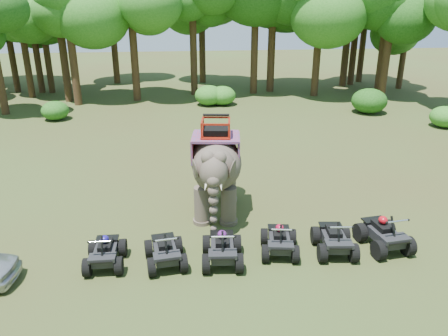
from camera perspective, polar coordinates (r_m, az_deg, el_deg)
The scene contains 27 objects.
ground at distance 15.40m, azimuth 0.51°, elevation -8.23°, with size 110.00×110.00×0.00m, color #47381E.
elephant at distance 16.00m, azimuth -1.06°, elevation 0.19°, with size 1.91×4.35×3.66m, color brown, non-canonical shape.
atv_0 at distance 13.81m, azimuth -15.31°, elevation -10.11°, with size 1.13×1.55×1.15m, color black, non-canonical shape.
atv_1 at distance 13.50m, azimuth -7.72°, elevation -10.18°, with size 1.16×1.59×1.18m, color black, non-canonical shape.
atv_2 at distance 13.46m, azimuth -0.23°, elevation -9.93°, with size 1.22×1.67×1.24m, color black, non-canonical shape.
atv_3 at distance 14.03m, azimuth 7.28°, elevation -8.91°, with size 1.14×1.56×1.15m, color black, non-canonical shape.
atv_4 at distance 14.38m, azimuth 14.26°, elevation -8.47°, with size 1.21×1.65×1.22m, color black, non-canonical shape.
atv_5 at distance 15.08m, azimuth 20.24°, elevation -7.58°, with size 1.27×1.74×1.29m, color black, non-canonical shape.
tree_0 at distance 36.63m, azimuth -4.04°, elevation 16.32°, with size 6.15×6.15×8.79m, color #195114, non-canonical shape.
tree_1 at distance 37.14m, azimuth 4.04°, elevation 16.94°, with size 6.64×6.64×9.49m, color #195114, non-canonical shape.
tree_2 at distance 36.83m, azimuth 12.23°, elevation 16.58°, with size 6.72×6.72×9.60m, color #195114, non-canonical shape.
tree_3 at distance 36.80m, azimuth 20.65°, elevation 14.91°, with size 5.99×5.99×8.55m, color #195114, non-canonical shape.
tree_25 at distance 36.09m, azimuth -20.42°, elevation 15.24°, with size 6.35×6.35×9.06m, color #195114, non-canonical shape.
tree_26 at distance 35.01m, azimuth -11.79°, elevation 16.15°, with size 6.53×6.53×9.33m, color #195114, non-canonical shape.
tree_27 at distance 42.19m, azimuth -2.90°, elevation 17.52°, with size 6.67×6.67×9.53m, color #195114, non-canonical shape.
tree_28 at distance 38.82m, azimuth -24.53°, elevation 13.71°, with size 5.12×5.12×7.31m, color #195114, non-canonical shape.
tree_29 at distance 40.51m, azimuth -23.37°, elevation 14.19°, with size 5.18×5.18×7.39m, color #195114, non-canonical shape.
tree_30 at distance 38.01m, azimuth 6.33°, elevation 18.00°, with size 7.60×7.60×10.86m, color #195114, non-canonical shape.
tree_33 at distance 42.65m, azimuth 16.80°, elevation 16.63°, with size 6.57×6.57×9.38m, color #195114, non-canonical shape.
tree_34 at distance 42.91m, azimuth -14.31°, elevation 16.90°, with size 6.58×6.58×9.40m, color #195114, non-canonical shape.
tree_35 at distance 41.67m, azimuth -26.09°, elevation 13.85°, with size 5.08×5.08×7.26m, color #195114, non-canonical shape.
tree_36 at distance 38.31m, azimuth 20.15°, elevation 15.47°, with size 6.26×6.26×8.95m, color #195114, non-canonical shape.
tree_37 at distance 34.58m, azimuth -19.34°, elevation 15.16°, with size 6.35×6.35×9.07m, color #195114, non-canonical shape.
tree_38 at distance 42.16m, azimuth 22.47°, elevation 14.28°, with size 4.92×4.92×7.03m, color #195114, non-canonical shape.
tree_39 at distance 44.38m, azimuth 17.79°, elevation 16.30°, with size 6.16×6.16×8.80m, color #195114, non-canonical shape.
tree_40 at distance 40.16m, azimuth -22.21°, elevation 14.28°, with size 5.15×5.15×7.36m, color #195114, non-canonical shape.
tree_41 at distance 41.71m, azimuth 15.95°, elevation 17.68°, with size 7.63×7.63×10.91m, color #195114, non-canonical shape.
Camera 1 is at (-1.64, -13.28, 7.62)m, focal length 35.00 mm.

